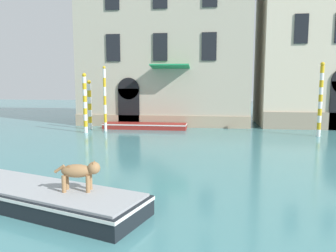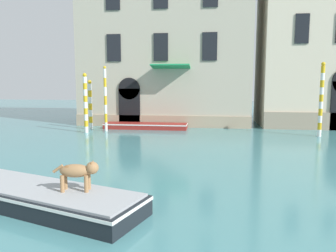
{
  "view_description": "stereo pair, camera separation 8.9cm",
  "coord_description": "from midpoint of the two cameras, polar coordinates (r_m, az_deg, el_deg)",
  "views": [
    {
      "loc": [
        6.43,
        -3.31,
        3.4
      ],
      "look_at": [
        4.3,
        13.27,
        1.2
      ],
      "focal_mm": 35.0,
      "sensor_mm": 36.0,
      "label": 1
    },
    {
      "loc": [
        6.51,
        -3.29,
        3.4
      ],
      "look_at": [
        4.3,
        13.27,
        1.2
      ],
      "focal_mm": 35.0,
      "sensor_mm": 36.0,
      "label": 2
    }
  ],
  "objects": [
    {
      "name": "mooring_pole_2",
      "position": [
        24.72,
        -13.6,
        3.64
      ],
      "size": [
        0.28,
        0.28,
        3.61
      ],
      "color": "white",
      "rests_on": "ground_plane"
    },
    {
      "name": "palazzo_left",
      "position": [
        28.69,
        -0.52,
        18.48
      ],
      "size": [
        13.69,
        7.4,
        17.76
      ],
      "color": "#B2A893",
      "rests_on": "ground_plane"
    },
    {
      "name": "mooring_pole_1",
      "position": [
        23.45,
        -11.05,
        4.68
      ],
      "size": [
        0.2,
        0.2,
        4.57
      ],
      "color": "white",
      "rests_on": "ground_plane"
    },
    {
      "name": "palazzo_right",
      "position": [
        29.75,
        26.0,
        16.31
      ],
      "size": [
        10.28,
        6.13,
        16.71
      ],
      "color": "beige",
      "rests_on": "ground_plane"
    },
    {
      "name": "boat_foreground",
      "position": [
        10.0,
        -22.16,
        -11.12
      ],
      "size": [
        6.74,
        3.76,
        0.57
      ],
      "rotation": [
        0.0,
        0.0,
        -0.32
      ],
      "color": "black",
      "rests_on": "ground_plane"
    },
    {
      "name": "dog_on_deck",
      "position": [
        8.99,
        -15.34,
        -7.63
      ],
      "size": [
        1.22,
        0.45,
        0.81
      ],
      "rotation": [
        0.0,
        0.0,
        0.12
      ],
      "color": "#997047",
      "rests_on": "boat_foreground"
    },
    {
      "name": "boat_moored_near_palazzo",
      "position": [
        24.56,
        -4.12,
        0.04
      ],
      "size": [
        6.22,
        1.51,
        0.41
      ],
      "rotation": [
        0.0,
        0.0,
        -0.0
      ],
      "color": "maroon",
      "rests_on": "ground_plane"
    },
    {
      "name": "mooring_pole_0",
      "position": [
        23.03,
        -14.37,
        3.92
      ],
      "size": [
        0.27,
        0.27,
        4.07
      ],
      "color": "white",
      "rests_on": "ground_plane"
    },
    {
      "name": "mooring_pole_3",
      "position": [
        22.87,
        24.92,
        4.23
      ],
      "size": [
        0.26,
        0.26,
        4.7
      ],
      "color": "white",
      "rests_on": "ground_plane"
    }
  ]
}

